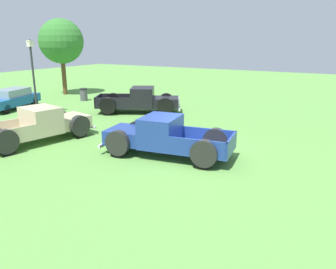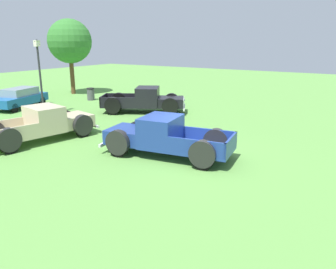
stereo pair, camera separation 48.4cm
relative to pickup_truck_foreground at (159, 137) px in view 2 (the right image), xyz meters
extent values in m
plane|color=#5B9342|center=(0.44, -1.29, -0.77)|extent=(80.00, 80.00, 0.00)
cube|color=navy|center=(-0.22, 1.39, -0.08)|extent=(1.82, 1.80, 0.58)
cube|color=silver|center=(-0.34, 2.19, -0.08)|extent=(1.43, 0.28, 0.48)
sphere|color=silver|center=(-0.97, 2.07, -0.05)|extent=(0.21, 0.21, 0.21)
sphere|color=silver|center=(0.29, 2.26, -0.05)|extent=(0.21, 0.21, 0.21)
cube|color=navy|center=(0.01, -0.06, 0.24)|extent=(1.94, 1.62, 1.21)
cube|color=#8C9EA8|center=(-0.09, 0.57, 0.50)|extent=(1.50, 0.27, 0.53)
cube|color=navy|center=(0.28, -1.83, -0.31)|extent=(2.07, 2.45, 0.10)
cube|color=navy|center=(-0.54, -1.96, 0.03)|extent=(0.42, 2.19, 0.58)
cube|color=navy|center=(1.11, -1.70, 0.03)|extent=(0.42, 2.19, 0.58)
cube|color=navy|center=(0.45, -2.87, 0.03)|extent=(1.75, 0.35, 0.58)
cylinder|color=black|center=(-1.09, 1.25, -0.37)|extent=(0.35, 0.82, 0.80)
cylinder|color=#B7B7BC|center=(-1.10, 1.25, -0.37)|extent=(0.30, 0.35, 0.32)
cylinder|color=black|center=(-1.09, 1.25, -0.17)|extent=(0.45, 1.04, 1.01)
cylinder|color=black|center=(0.66, 1.52, -0.37)|extent=(0.35, 0.82, 0.80)
cylinder|color=#B7B7BC|center=(0.67, 1.52, -0.37)|extent=(0.30, 0.35, 0.32)
cylinder|color=black|center=(0.66, 1.52, -0.17)|extent=(0.45, 1.04, 1.01)
cylinder|color=black|center=(-0.55, -2.22, -0.37)|extent=(0.35, 0.82, 0.80)
cylinder|color=#B7B7BC|center=(-0.56, -2.22, -0.37)|extent=(0.30, 0.35, 0.32)
cylinder|color=black|center=(-0.55, -2.22, -0.17)|extent=(0.45, 1.04, 1.01)
cylinder|color=black|center=(1.20, -1.95, -0.37)|extent=(0.35, 0.82, 0.80)
cylinder|color=#B7B7BC|center=(1.21, -1.95, -0.37)|extent=(0.30, 0.35, 0.32)
cylinder|color=black|center=(1.20, -1.95, -0.17)|extent=(0.45, 1.04, 1.01)
cube|color=silver|center=(-0.35, 2.23, -0.41)|extent=(1.91, 0.40, 0.13)
cube|color=#C6B793|center=(0.39, 5.41, -0.09)|extent=(1.84, 1.86, 0.57)
cube|color=silver|center=(1.17, 5.25, -0.09)|extent=(0.35, 1.40, 0.48)
sphere|color=silver|center=(1.28, 5.87, -0.06)|extent=(0.21, 0.21, 0.21)
sphere|color=silver|center=(1.02, 4.64, -0.06)|extent=(0.21, 0.21, 0.21)
cube|color=#C6B793|center=(-1.03, 5.71, 0.22)|extent=(1.67, 1.97, 1.19)
cube|color=#8C9EA8|center=(-0.41, 5.58, 0.48)|extent=(0.35, 1.47, 0.52)
cube|color=#C6B793|center=(-2.75, 6.07, -0.32)|extent=(2.48, 2.14, 0.10)
cube|color=#C6B793|center=(-2.92, 5.26, 0.02)|extent=(2.15, 0.52, 0.57)
cylinder|color=black|center=(0.57, 6.27, -0.37)|extent=(0.82, 0.38, 0.79)
cylinder|color=#B7B7BC|center=(0.57, 6.28, -0.37)|extent=(0.36, 0.31, 0.31)
cylinder|color=black|center=(0.57, 6.27, -0.17)|extent=(1.03, 0.49, 0.99)
cylinder|color=black|center=(0.21, 4.56, -0.37)|extent=(0.82, 0.38, 0.79)
cylinder|color=#B7B7BC|center=(0.21, 4.55, -0.37)|extent=(0.36, 0.31, 0.31)
cylinder|color=black|center=(0.21, 4.56, -0.17)|extent=(1.03, 0.49, 0.99)
cylinder|color=black|center=(-3.18, 5.27, -0.37)|extent=(0.82, 0.38, 0.79)
cylinder|color=#B7B7BC|center=(-3.19, 5.26, -0.37)|extent=(0.36, 0.31, 0.31)
cylinder|color=black|center=(-3.18, 5.27, -0.17)|extent=(1.03, 0.49, 0.99)
cube|color=silver|center=(1.21, 5.24, -0.41)|extent=(0.49, 1.87, 0.12)
cube|color=black|center=(7.24, 3.95, -0.07)|extent=(2.19, 2.18, 0.59)
cube|color=silver|center=(7.63, 3.23, -0.07)|extent=(1.31, 0.76, 0.49)
sphere|color=silver|center=(8.19, 3.56, -0.04)|extent=(0.21, 0.21, 0.21)
sphere|color=silver|center=(7.06, 2.94, -0.04)|extent=(0.21, 0.21, 0.21)
cube|color=black|center=(6.52, 5.26, 0.25)|extent=(2.22, 2.07, 1.22)
cube|color=#8C9EA8|center=(6.83, 4.69, 0.52)|extent=(1.37, 0.78, 0.54)
cube|color=black|center=(5.65, 6.84, -0.31)|extent=(2.63, 2.81, 0.11)
cube|color=black|center=(6.40, 7.25, 0.04)|extent=(1.15, 2.00, 0.59)
cube|color=black|center=(4.91, 6.44, 0.04)|extent=(1.15, 2.00, 0.59)
cube|color=black|center=(5.14, 7.78, 0.04)|extent=(1.60, 0.93, 0.59)
cylinder|color=black|center=(8.02, 4.38, -0.36)|extent=(0.59, 0.82, 0.81)
cylinder|color=#B7B7BC|center=(8.03, 4.38, -0.36)|extent=(0.38, 0.41, 0.32)
cylinder|color=black|center=(8.02, 4.38, -0.16)|extent=(0.75, 1.04, 1.02)
cylinder|color=black|center=(6.46, 3.52, -0.36)|extent=(0.59, 0.82, 0.81)
cylinder|color=#B7B7BC|center=(6.45, 3.52, -0.36)|extent=(0.38, 0.41, 0.32)
cylinder|color=black|center=(6.46, 3.52, -0.16)|extent=(0.75, 1.04, 1.02)
cylinder|color=black|center=(6.31, 7.51, -0.36)|extent=(0.59, 0.82, 0.81)
cylinder|color=#B7B7BC|center=(6.32, 7.51, -0.36)|extent=(0.38, 0.41, 0.32)
cylinder|color=black|center=(6.31, 7.51, -0.16)|extent=(0.75, 1.04, 1.02)
cylinder|color=black|center=(4.74, 6.65, -0.36)|extent=(0.59, 0.82, 0.81)
cylinder|color=#B7B7BC|center=(4.73, 6.64, -0.36)|extent=(0.38, 0.41, 0.32)
cylinder|color=black|center=(4.74, 6.65, -0.16)|extent=(0.75, 1.04, 1.02)
cube|color=silver|center=(7.65, 3.19, -0.40)|extent=(1.75, 1.03, 0.13)
cube|color=#195699|center=(3.03, 13.59, -0.19)|extent=(4.35, 2.64, 0.55)
cube|color=#7F939E|center=(3.16, 13.63, 0.34)|extent=(2.55, 1.93, 0.51)
cylinder|color=black|center=(1.88, 12.53, -0.47)|extent=(0.62, 0.33, 0.59)
cylinder|color=black|center=(4.55, 13.23, -0.47)|extent=(0.62, 0.33, 0.59)
cylinder|color=black|center=(4.18, 14.66, -0.47)|extent=(0.62, 0.33, 0.59)
cube|color=#2D2D33|center=(2.51, 10.43, -0.64)|extent=(0.36, 0.36, 0.25)
cylinder|color=#2D2D33|center=(2.51, 10.43, 1.43)|extent=(0.12, 0.12, 3.90)
cube|color=#F2EACC|center=(2.51, 10.43, 3.56)|extent=(0.28, 0.28, 0.36)
cone|color=#2D2D33|center=(2.51, 10.43, 3.74)|extent=(0.32, 0.32, 0.14)
cylinder|color=#4C4C51|center=(7.91, 11.70, -0.34)|extent=(0.56, 0.56, 0.85)
cylinder|color=black|center=(7.91, 11.70, 0.13)|extent=(0.59, 0.59, 0.10)
cylinder|color=brown|center=(9.43, 15.31, 0.76)|extent=(0.36, 0.36, 3.05)
sphere|color=#33752D|center=(9.43, 15.31, 3.66)|extent=(3.65, 3.65, 3.65)
camera|label=1|loc=(-11.01, -6.80, 3.75)|focal=35.80mm
camera|label=2|loc=(-10.76, -7.21, 3.75)|focal=35.80mm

